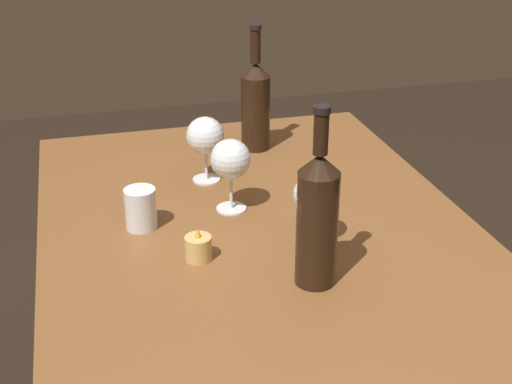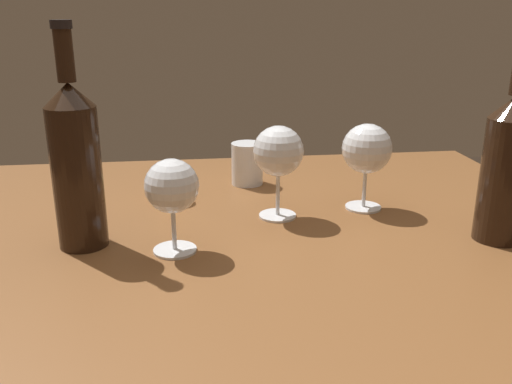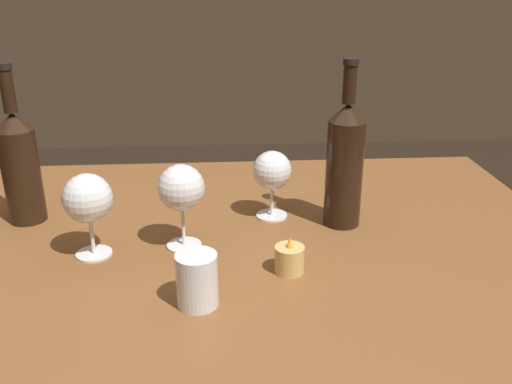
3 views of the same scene
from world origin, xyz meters
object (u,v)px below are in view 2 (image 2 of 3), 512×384
object	(u,v)px
wine_glass_right	(172,188)
wine_glass_left	(367,150)
water_tumbler	(247,166)
wine_glass_centre	(278,153)
votive_candle	(171,190)
wine_bottle_second	(507,165)
wine_bottle	(76,163)

from	to	relation	value
wine_glass_right	wine_glass_left	bearing A→B (deg)	23.25
wine_glass_right	water_tumbler	bearing A→B (deg)	65.56
wine_glass_centre	votive_candle	bearing A→B (deg)	150.09
wine_glass_left	wine_bottle_second	xyz separation A→B (m)	(0.17, -0.17, 0.01)
wine_bottle	water_tumbler	distance (m)	0.41
wine_glass_left	water_tumbler	size ratio (longest dim) A/B	1.81
wine_glass_centre	votive_candle	xyz separation A→B (m)	(-0.19, 0.11, -0.09)
water_tumbler	votive_candle	size ratio (longest dim) A/B	1.30
wine_glass_right	wine_glass_centre	size ratio (longest dim) A/B	0.89
wine_glass_right	wine_bottle_second	distance (m)	0.51
wine_bottle	votive_candle	size ratio (longest dim) A/B	5.03
wine_glass_left	wine_glass_right	size ratio (longest dim) A/B	1.09
wine_glass_right	wine_glass_centre	distance (m)	0.22
wine_bottle	wine_glass_centre	bearing A→B (deg)	14.45
votive_candle	wine_glass_centre	bearing A→B (deg)	-29.91
wine_bottle	wine_glass_right	bearing A→B (deg)	-16.78
water_tumbler	wine_glass_left	bearing A→B (deg)	-41.93
water_tumbler	votive_candle	distance (m)	0.18
wine_glass_left	wine_bottle	world-z (taller)	wine_bottle
wine_glass_left	wine_glass_centre	bearing A→B (deg)	-172.11
wine_glass_left	wine_glass_centre	distance (m)	0.17
wine_glass_left	wine_bottle_second	size ratio (longest dim) A/B	0.49
wine_glass_centre	wine_bottle_second	world-z (taller)	wine_bottle_second
wine_bottle_second	votive_candle	bearing A→B (deg)	154.27
wine_glass_left	votive_candle	xyz separation A→B (m)	(-0.35, 0.09, -0.09)
wine_glass_right	votive_candle	world-z (taller)	wine_glass_right
wine_bottle	water_tumbler	size ratio (longest dim) A/B	3.86
wine_bottle_second	water_tumbler	bearing A→B (deg)	136.80
water_tumbler	wine_bottle	bearing A→B (deg)	-135.65
wine_bottle	water_tumbler	xyz separation A→B (m)	(0.29, 0.28, -0.09)
water_tumbler	wine_bottle_second	bearing A→B (deg)	-43.20
wine_bottle_second	votive_candle	distance (m)	0.59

